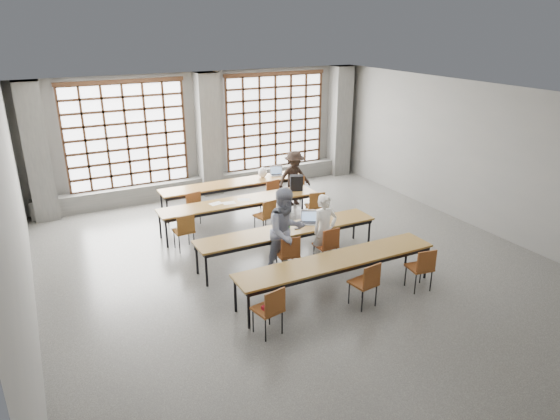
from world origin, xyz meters
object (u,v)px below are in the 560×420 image
object	(u,v)px
chair_near_mid	(367,280)
plastic_bag	(263,173)
red_pouch	(267,307)
chair_back_left	(192,204)
chair_near_right	(422,265)
laptop_front	(309,220)
student_male	(325,230)
student_female	(286,232)
chair_mid_centre	(266,213)
chair_front_right	(328,243)
chair_back_right	(296,187)
desk_row_b	(240,203)
desk_row_c	(288,232)
chair_near_left	(270,307)
chair_mid_left	(184,228)
green_box	(284,226)
chair_back_mid	(270,191)
mouse	(327,220)
backpack	(296,183)
desk_row_a	(233,185)
laptop_back	(277,173)
student_back	(294,178)
chair_front_left	(289,252)
desk_row_d	(337,262)
phone	(297,229)
chair_mid_right	(316,204)

from	to	relation	value
chair_near_mid	plastic_bag	world-z (taller)	plastic_bag
red_pouch	chair_back_left	bearing A→B (deg)	85.98
chair_near_right	laptop_front	bearing A→B (deg)	113.87
student_male	laptop_front	size ratio (longest dim) A/B	3.32
chair_back_left	student_female	xyz separation A→B (m)	(0.89, -3.38, 0.37)
chair_mid_centre	chair_front_right	xyz separation A→B (m)	(0.39, -2.10, 0.00)
chair_back_right	desk_row_b	bearing A→B (deg)	-158.61
desk_row_c	chair_near_left	world-z (taller)	chair_near_left
chair_mid_left	green_box	size ratio (longest dim) A/B	3.52
chair_mid_centre	chair_back_mid	bearing A→B (deg)	60.54
mouse	backpack	size ratio (longest dim) A/B	0.24
chair_back_left	backpack	distance (m)	2.71
red_pouch	chair_near_left	bearing A→B (deg)	-78.31
desk_row_a	red_pouch	xyz separation A→B (m)	(-1.74, -5.72, -0.16)
desk_row_a	laptop_back	world-z (taller)	laptop_back
chair_near_left	student_male	bearing A→B (deg)	40.08
desk_row_c	chair_back_left	xyz separation A→B (m)	(-1.19, 2.88, -0.13)
chair_back_left	chair_near_mid	xyz separation A→B (m)	(1.55, -5.17, 0.00)
chair_mid_left	chair_near_right	size ratio (longest dim) A/B	1.00
chair_back_right	student_back	xyz separation A→B (m)	(0.01, 0.13, 0.23)
desk_row_c	chair_front_left	xyz separation A→B (m)	(-0.31, -0.63, -0.13)
chair_front_left	red_pouch	size ratio (longest dim) A/B	4.40
desk_row_d	chair_back_left	xyz separation A→B (m)	(-1.34, 4.54, -0.13)
chair_front_right	student_female	xyz separation A→B (m)	(-0.90, 0.13, 0.37)
chair_mid_left	laptop_back	world-z (taller)	laptop_back
chair_front_left	laptop_back	world-z (taller)	laptop_back
desk_row_b	laptop_front	world-z (taller)	laptop_front
chair_back_right	phone	distance (m)	3.39
chair_mid_centre	desk_row_d	bearing A→B (deg)	-91.02
desk_row_d	chair_front_left	size ratio (longest dim) A/B	4.55
chair_front_left	student_female	xyz separation A→B (m)	(0.01, 0.13, 0.37)
desk_row_d	desk_row_a	bearing A→B (deg)	89.51
desk_row_d	backpack	size ratio (longest dim) A/B	10.00
red_pouch	green_box	bearing A→B (deg)	56.88
chair_front_left	chair_near_mid	xyz separation A→B (m)	(0.67, -1.67, 0.00)
desk_row_c	phone	distance (m)	0.22
student_back	laptop_front	bearing A→B (deg)	-114.58
backpack	red_pouch	distance (m)	5.28
chair_mid_left	chair_mid_centre	distance (m)	2.01
chair_near_right	green_box	world-z (taller)	chair_near_right
chair_back_left	laptop_front	world-z (taller)	laptop_front
chair_mid_right	chair_near_right	distance (m)	3.76
chair_front_left	chair_mid_centre	bearing A→B (deg)	76.07
chair_near_left	desk_row_d	bearing A→B (deg)	20.44
backpack	student_back	bearing A→B (deg)	86.35
chair_back_right	chair_mid_right	bearing A→B (deg)	-98.79
desk_row_c	desk_row_d	distance (m)	1.67
chair_mid_centre	chair_front_right	bearing A→B (deg)	-79.34
desk_row_a	desk_row_b	bearing A→B (deg)	-106.04
desk_row_b	desk_row_d	bearing A→B (deg)	-84.51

